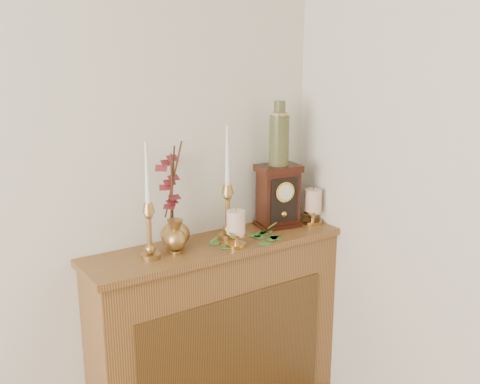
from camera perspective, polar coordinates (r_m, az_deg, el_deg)
console_shelf at (r=2.76m, az=-2.24°, el=-14.77°), size 1.24×0.34×0.93m
candlestick_left at (r=2.34m, az=-9.24°, el=-2.98°), size 0.08×0.08×0.49m
candlestick_center at (r=2.55m, az=-1.27°, el=-1.07°), size 0.09×0.09×0.52m
bud_vase at (r=2.40m, az=-6.57°, el=-4.58°), size 0.09×0.09×0.15m
ginger_jar at (r=2.47m, az=-7.11°, el=-0.67°), size 0.20×0.21×0.48m
pillar_candle_left at (r=2.46m, az=-0.42°, el=-3.55°), size 0.09×0.09×0.18m
pillar_candle_right at (r=2.80m, az=7.41°, el=-1.27°), size 0.10×0.10×0.19m
ivy_garland at (r=2.52m, az=0.06°, el=-5.01°), size 0.40×0.19×0.08m
mantel_clock at (r=2.73m, az=3.91°, el=-0.46°), size 0.22×0.17×0.31m
ceramic_vase at (r=2.67m, az=3.99°, el=5.62°), size 0.09×0.09×0.31m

